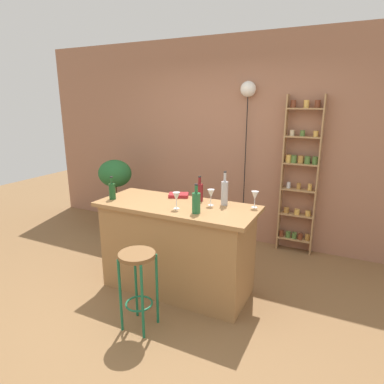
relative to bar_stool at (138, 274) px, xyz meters
name	(u,v)px	position (x,y,z in m)	size (l,w,h in m)	color
ground	(163,302)	(0.00, 0.40, -0.52)	(12.00, 12.00, 0.00)	brown
back_wall	(233,142)	(0.00, 2.35, 0.88)	(6.40, 0.10, 2.80)	#9E6B51
kitchen_counter	(177,247)	(0.00, 0.70, -0.05)	(1.63, 0.68, 0.95)	#9E7042
bar_stool	(138,274)	(0.00, 0.00, 0.00)	(0.32, 0.32, 0.71)	#196642
spice_shelf	(300,176)	(0.95, 2.22, 0.50)	(0.45, 0.13, 2.03)	#A87F51
plant_stool	(118,220)	(-1.58, 1.69, -0.33)	(0.32, 0.32, 0.39)	#2D2823
potted_plant	(115,177)	(-1.58, 1.69, 0.35)	(0.50, 0.45, 0.74)	#514C47
bottle_sauce_amber	(112,191)	(-0.70, 0.57, 0.52)	(0.07, 0.07, 0.25)	#194C23
bottle_spirits_clear	(200,192)	(0.15, 0.91, 0.52)	(0.07, 0.07, 0.27)	maroon
bottle_soda_blue	(225,192)	(0.43, 0.90, 0.55)	(0.07, 0.07, 0.34)	#B2B2B7
bottle_olive_oil	(196,202)	(0.29, 0.55, 0.53)	(0.08, 0.08, 0.28)	#236638
wine_glass_left	(255,196)	(0.73, 0.95, 0.54)	(0.07, 0.07, 0.16)	silver
wine_glass_center	(176,197)	(0.06, 0.58, 0.54)	(0.07, 0.07, 0.16)	silver
wine_glass_right	(211,194)	(0.32, 0.83, 0.54)	(0.07, 0.07, 0.16)	silver
cookbook	(179,195)	(-0.12, 0.96, 0.44)	(0.21, 0.15, 0.04)	maroon
pendant_globe_light	(248,92)	(0.22, 2.24, 1.55)	(0.20, 0.20, 2.21)	black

